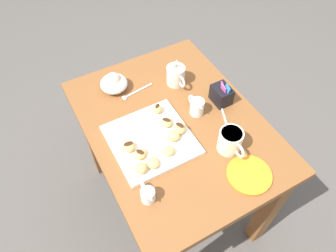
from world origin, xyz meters
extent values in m
plane|color=#514C47|center=(0.00, 0.00, 0.00)|extent=(8.00, 8.00, 0.00)
cube|color=brown|center=(0.00, 0.00, 0.71)|extent=(0.93, 0.70, 0.04)
cube|color=brown|center=(-0.41, -0.29, 0.34)|extent=(0.07, 0.07, 0.69)
cube|color=brown|center=(-0.41, 0.29, 0.34)|extent=(0.07, 0.07, 0.69)
cube|color=brown|center=(0.41, 0.29, 0.34)|extent=(0.07, 0.07, 0.69)
cube|color=white|center=(0.03, -0.13, 0.73)|extent=(0.32, 0.32, 0.02)
cylinder|color=silver|center=(-0.21, 0.13, 0.77)|extent=(0.09, 0.09, 0.09)
torus|color=silver|center=(-0.16, 0.13, 0.77)|extent=(0.06, 0.01, 0.06)
cylinder|color=#331E11|center=(-0.21, 0.13, 0.81)|extent=(0.07, 0.07, 0.01)
cylinder|color=silver|center=(-0.23, 0.13, 0.80)|extent=(0.05, 0.01, 0.12)
cylinder|color=silver|center=(0.21, 0.13, 0.77)|extent=(0.09, 0.09, 0.10)
torus|color=silver|center=(0.27, 0.13, 0.78)|extent=(0.06, 0.01, 0.06)
cylinder|color=#331E11|center=(0.21, 0.13, 0.82)|extent=(0.08, 0.08, 0.01)
cylinder|color=white|center=(-0.01, 0.11, 0.76)|extent=(0.06, 0.06, 0.07)
cone|color=white|center=(0.02, 0.11, 0.79)|extent=(0.02, 0.02, 0.02)
torus|color=white|center=(-0.05, 0.11, 0.76)|extent=(0.05, 0.01, 0.05)
cylinder|color=white|center=(-0.01, 0.11, 0.79)|extent=(0.05, 0.05, 0.01)
cube|color=black|center=(-0.01, 0.24, 0.76)|extent=(0.09, 0.07, 0.08)
cube|color=#EA4C93|center=(-0.01, 0.24, 0.82)|extent=(0.04, 0.02, 0.03)
cube|color=#2D84D1|center=(0.01, 0.25, 0.82)|extent=(0.04, 0.02, 0.03)
cube|color=#EA4C93|center=(0.00, 0.24, 0.82)|extent=(0.04, 0.01, 0.03)
ellipsoid|color=white|center=(-0.31, -0.14, 0.76)|extent=(0.12, 0.12, 0.07)
sphere|color=beige|center=(-0.31, -0.14, 0.78)|extent=(0.07, 0.07, 0.07)
ellipsoid|color=green|center=(-0.30, -0.14, 0.80)|extent=(0.02, 0.03, 0.01)
cylinder|color=white|center=(0.25, -0.25, 0.75)|extent=(0.05, 0.05, 0.05)
cone|color=white|center=(0.28, -0.25, 0.77)|extent=(0.02, 0.02, 0.02)
torus|color=white|center=(0.22, -0.25, 0.76)|extent=(0.04, 0.01, 0.04)
cylinder|color=#381E11|center=(0.25, -0.25, 0.77)|extent=(0.04, 0.04, 0.01)
cylinder|color=orange|center=(0.35, 0.12, 0.73)|extent=(0.17, 0.17, 0.01)
cube|color=silver|center=(-0.24, -0.05, 0.73)|extent=(0.03, 0.15, 0.00)
ellipsoid|color=silver|center=(-0.23, -0.13, 0.73)|extent=(0.03, 0.02, 0.01)
cube|color=silver|center=(0.10, 0.19, 0.73)|extent=(0.14, 0.06, 0.00)
ellipsoid|color=silver|center=(0.17, 0.17, 0.73)|extent=(0.03, 0.02, 0.01)
ellipsoid|color=#E5B260|center=(0.15, -0.18, 0.76)|extent=(0.06, 0.06, 0.03)
ellipsoid|color=#E5B260|center=(0.09, -0.20, 0.76)|extent=(0.06, 0.07, 0.03)
ellipsoid|color=#381E11|center=(0.09, -0.20, 0.77)|extent=(0.04, 0.03, 0.00)
ellipsoid|color=#E5B260|center=(0.13, -0.10, 0.76)|extent=(0.06, 0.06, 0.03)
ellipsoid|color=#E5B260|center=(0.08, -0.05, 0.76)|extent=(0.06, 0.07, 0.03)
ellipsoid|color=#E5B260|center=(0.00, -0.04, 0.75)|extent=(0.07, 0.07, 0.03)
ellipsoid|color=#381E11|center=(0.00, -0.04, 0.77)|extent=(0.04, 0.04, 0.00)
ellipsoid|color=#E5B260|center=(0.15, -0.23, 0.76)|extent=(0.06, 0.06, 0.03)
ellipsoid|color=#E5B260|center=(0.04, -0.23, 0.76)|extent=(0.07, 0.07, 0.03)
ellipsoid|color=#381E11|center=(0.04, -0.23, 0.78)|extent=(0.02, 0.04, 0.00)
ellipsoid|color=#E5B260|center=(0.06, -0.01, 0.76)|extent=(0.07, 0.07, 0.04)
ellipsoid|color=#381E11|center=(0.06, -0.01, 0.78)|extent=(0.04, 0.03, 0.00)
ellipsoid|color=#E5B260|center=(-0.08, -0.04, 0.76)|extent=(0.06, 0.06, 0.04)
ellipsoid|color=#381E11|center=(-0.08, -0.04, 0.78)|extent=(0.03, 0.03, 0.00)
camera|label=1|loc=(0.71, -0.42, 1.76)|focal=33.68mm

